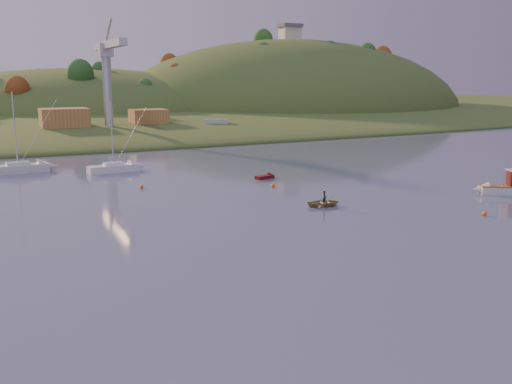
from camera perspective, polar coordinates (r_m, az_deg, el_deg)
name	(u,v)px	position (r m, az deg, el deg)	size (l,w,h in m)	color
far_shore	(48,113)	(253.19, -20.12, 7.45)	(620.00, 220.00, 1.50)	#365020
shore_slope	(73,124)	(188.86, -17.88, 6.46)	(640.00, 150.00, 7.00)	#365020
hill_center	(81,115)	(234.75, -17.13, 7.38)	(140.00, 120.00, 36.00)	#365020
hill_right	(289,111)	(249.05, 3.33, 8.06)	(150.00, 130.00, 60.00)	#365020
hilltop_house	(290,31)	(249.32, 3.42, 15.75)	(9.00, 7.00, 6.45)	beige
hillside_trees	(63,120)	(208.61, -18.71, 6.83)	(280.00, 50.00, 32.00)	#1E4E1B
wharf	(120,131)	(147.54, -13.43, 5.91)	(42.00, 16.00, 2.40)	slate
shed_west	(65,118)	(145.91, -18.60, 6.99)	(11.00, 8.00, 4.80)	#A36E36
shed_east	(149,117)	(151.18, -10.69, 7.37)	(9.00, 7.00, 4.00)	#A36E36
dock_crane	(108,66)	(142.78, -14.60, 12.11)	(3.20, 28.00, 20.30)	#B7B7BC
fishing_boat	(499,187)	(78.72, 23.13, 0.49)	(6.68, 4.94, 4.16)	silver
sailboat_near	(18,168)	(95.94, -22.70, 2.26)	(9.15, 3.37, 12.45)	silver
sailboat_far	(114,167)	(92.04, -14.05, 2.41)	(8.11, 3.13, 10.98)	white
canoe	(324,203)	(66.07, 6.85, -1.08)	(2.74, 3.84, 0.80)	olive
paddler	(324,200)	(65.99, 6.86, -0.75)	(0.57, 0.37, 1.56)	black
red_tender	(268,177)	(83.79, 1.21, 1.55)	(3.56, 1.91, 1.15)	#560C0D
work_vessel	(216,128)	(151.07, -3.99, 6.37)	(15.48, 10.11, 3.75)	slate
buoy_0	(485,213)	(65.94, 21.89, -1.99)	(0.50, 0.50, 0.50)	orange
buoy_1	(273,185)	(76.95, 1.72, 0.67)	(0.50, 0.50, 0.50)	orange
buoy_3	(142,187)	(77.59, -11.37, 0.54)	(0.50, 0.50, 0.50)	orange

